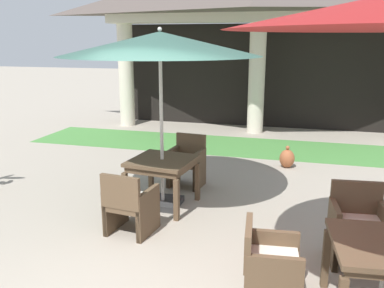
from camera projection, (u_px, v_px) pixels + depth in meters
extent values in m
cylinder|color=beige|center=(126.00, 76.00, 11.79)|extent=(0.43, 0.43, 2.90)
cylinder|color=beige|center=(257.00, 79.00, 10.84)|extent=(0.43, 0.43, 2.90)
cube|color=beige|center=(259.00, 17.00, 10.45)|extent=(8.30, 0.70, 0.24)
cube|color=black|center=(260.00, 76.00, 11.68)|extent=(8.10, 0.16, 2.90)
cube|color=#47843D|center=(246.00, 147.00, 9.66)|extent=(10.50, 1.87, 0.01)
cube|color=brown|center=(326.00, 259.00, 4.12)|extent=(0.08, 0.08, 0.62)
cube|color=brown|center=(359.00, 228.00, 4.54)|extent=(0.62, 0.58, 0.07)
cube|color=silver|center=(359.00, 223.00, 4.53)|extent=(0.57, 0.53, 0.05)
cube|color=brown|center=(356.00, 199.00, 4.71)|extent=(0.58, 0.12, 0.44)
cube|color=brown|center=(383.00, 237.00, 4.52)|extent=(0.11, 0.53, 0.68)
cube|color=brown|center=(333.00, 233.00, 4.61)|extent=(0.11, 0.53, 0.68)
cube|color=brown|center=(336.00, 255.00, 4.42)|extent=(0.06, 0.06, 0.39)
cube|color=brown|center=(375.00, 239.00, 4.78)|extent=(0.06, 0.06, 0.39)
cube|color=brown|center=(329.00, 236.00, 4.86)|extent=(0.06, 0.06, 0.39)
cube|color=brown|center=(273.00, 265.00, 3.78)|extent=(0.56, 0.58, 0.07)
cube|color=silver|center=(273.00, 260.00, 3.76)|extent=(0.51, 0.54, 0.05)
cube|color=brown|center=(248.00, 242.00, 3.76)|extent=(0.11, 0.54, 0.36)
cube|color=brown|center=(272.00, 261.00, 4.04)|extent=(0.51, 0.11, 0.66)
cube|color=brown|center=(295.00, 276.00, 4.03)|extent=(0.06, 0.06, 0.40)
cube|color=brown|center=(248.00, 272.00, 4.10)|extent=(0.06, 0.06, 0.40)
cube|color=brown|center=(162.00, 161.00, 6.07)|extent=(0.98, 0.98, 0.05)
cube|color=brown|center=(162.00, 165.00, 6.09)|extent=(0.90, 0.90, 0.09)
cube|color=brown|center=(125.00, 192.00, 5.95)|extent=(0.08, 0.08, 0.60)
cube|color=brown|center=(176.00, 200.00, 5.66)|extent=(0.08, 0.08, 0.60)
cube|color=brown|center=(151.00, 176.00, 6.69)|extent=(0.08, 0.08, 0.60)
cube|color=brown|center=(197.00, 182.00, 6.40)|extent=(0.08, 0.08, 0.60)
cube|color=#2D2D2D|center=(163.00, 203.00, 6.24)|extent=(0.53, 0.53, 0.09)
cylinder|color=beige|center=(162.00, 130.00, 5.96)|extent=(0.05, 0.05, 2.37)
cone|color=#33594C|center=(160.00, 44.00, 5.66)|extent=(2.84, 2.84, 0.33)
sphere|color=beige|center=(160.00, 29.00, 5.61)|extent=(0.06, 0.06, 0.06)
cube|color=brown|center=(186.00, 163.00, 6.99)|extent=(0.59, 0.54, 0.07)
cube|color=silver|center=(186.00, 159.00, 6.97)|extent=(0.54, 0.50, 0.05)
cube|color=brown|center=(191.00, 146.00, 7.13)|extent=(0.54, 0.12, 0.43)
cube|color=brown|center=(200.00, 169.00, 6.92)|extent=(0.11, 0.49, 0.65)
cube|color=brown|center=(173.00, 166.00, 7.10)|extent=(0.11, 0.49, 0.65)
cube|color=brown|center=(195.00, 181.00, 6.77)|extent=(0.06, 0.06, 0.38)
cube|color=brown|center=(168.00, 177.00, 6.94)|extent=(0.06, 0.06, 0.38)
cube|color=brown|center=(204.00, 173.00, 7.15)|extent=(0.06, 0.06, 0.38)
cube|color=brown|center=(178.00, 170.00, 7.32)|extent=(0.06, 0.06, 0.38)
cube|color=brown|center=(131.00, 204.00, 5.31)|extent=(0.59, 0.61, 0.07)
cube|color=silver|center=(131.00, 199.00, 5.30)|extent=(0.55, 0.56, 0.05)
cube|color=brown|center=(120.00, 192.00, 5.02)|extent=(0.54, 0.12, 0.43)
cube|color=brown|center=(115.00, 207.00, 5.42)|extent=(0.12, 0.55, 0.61)
cube|color=brown|center=(148.00, 213.00, 5.25)|extent=(0.12, 0.55, 0.61)
cube|color=brown|center=(126.00, 209.00, 5.67)|extent=(0.06, 0.06, 0.35)
cube|color=brown|center=(157.00, 214.00, 5.50)|extent=(0.06, 0.06, 0.35)
cube|color=brown|center=(106.00, 223.00, 5.23)|extent=(0.06, 0.06, 0.35)
cube|color=brown|center=(139.00, 230.00, 5.06)|extent=(0.06, 0.06, 0.35)
ellipsoid|color=#9E5633|center=(287.00, 159.00, 8.07)|extent=(0.29, 0.29, 0.36)
sphere|color=#9E5633|center=(288.00, 148.00, 8.01)|extent=(0.08, 0.08, 0.08)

